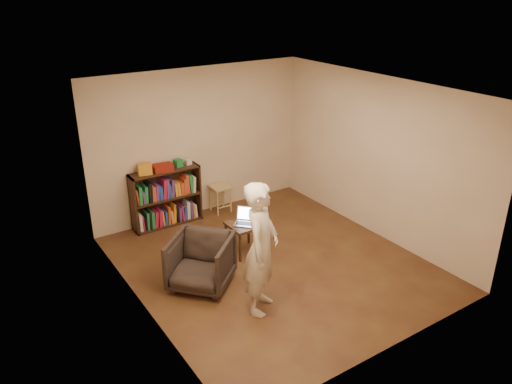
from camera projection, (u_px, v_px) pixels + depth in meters
floor at (273, 264)px, 7.45m from camera, size 4.50×4.50×0.00m
ceiling at (275, 90)px, 6.43m from camera, size 4.50×4.50×0.00m
wall_back at (199, 142)px, 8.67m from camera, size 4.00×0.00×4.00m
wall_left at (137, 218)px, 5.93m from camera, size 0.00×4.50×4.50m
wall_right at (376, 157)px, 7.95m from camera, size 0.00×4.50×4.50m
bookshelf at (166, 200)px, 8.50m from camera, size 1.20×0.30×1.00m
box_yellow at (145, 169)px, 8.06m from camera, size 0.25×0.20×0.18m
red_cloth at (163, 168)px, 8.22m from camera, size 0.34×0.27×0.11m
box_green at (178, 163)px, 8.40m from camera, size 0.14×0.14×0.12m
box_white at (188, 162)px, 8.51m from camera, size 0.10×0.10×0.08m
stool at (220, 191)px, 8.99m from camera, size 0.35×0.35×0.50m
armchair at (201, 262)px, 6.79m from camera, size 1.13×1.12×0.73m
side_table at (244, 228)px, 7.62m from camera, size 0.48×0.48×0.49m
laptop at (245, 219)px, 7.59m from camera, size 0.43×0.43×0.22m
person at (261, 248)px, 6.12m from camera, size 0.75×0.74×1.75m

